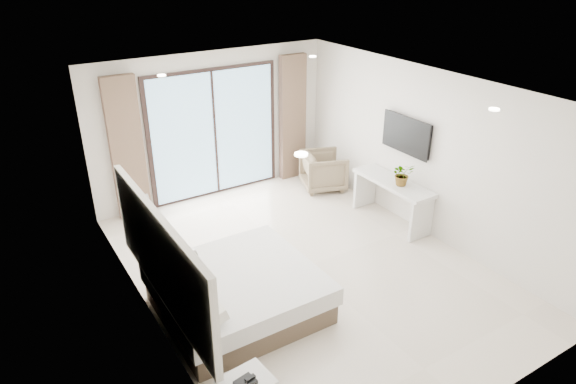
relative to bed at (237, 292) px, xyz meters
name	(u,v)px	position (x,y,z in m)	size (l,w,h in m)	color
ground	(306,267)	(1.33, 0.37, -0.29)	(6.20, 6.20, 0.00)	beige
room_shell	(268,156)	(1.13, 1.08, 1.29)	(4.62, 6.22, 2.72)	silver
bed	(237,292)	(0.00, 0.00, 0.00)	(1.97, 1.87, 0.69)	brown
phone	(245,383)	(-0.70, -1.59, 0.20)	(0.19, 0.15, 0.06)	black
console_desk	(392,192)	(3.37, 0.78, 0.27)	(0.49, 1.57, 0.77)	silver
plant	(402,177)	(3.37, 0.58, 0.63)	(0.35, 0.39, 0.30)	#33662D
armchair	(324,169)	(3.18, 2.50, 0.11)	(0.79, 0.74, 0.81)	#7C6E51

